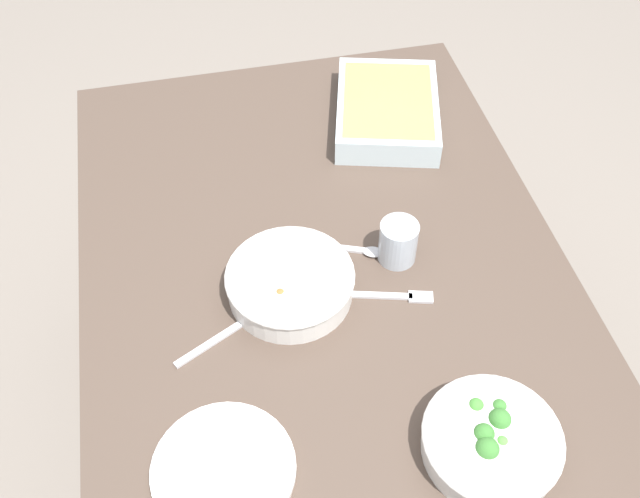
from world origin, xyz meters
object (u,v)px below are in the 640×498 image
at_px(fork_on_table, 392,296).
at_px(spoon_by_broccoli, 493,425).
at_px(side_plate, 223,469).
at_px(drink_cup, 398,243).
at_px(baking_dish, 387,109).
at_px(broccoli_bowl, 491,441).
at_px(spoon_by_stew, 231,330).
at_px(spoon_spare, 351,250).
at_px(stew_bowl, 290,282).

bearing_deg(fork_on_table, spoon_by_broccoli, 16.84).
bearing_deg(spoon_by_broccoli, fork_on_table, -163.16).
bearing_deg(side_plate, drink_cup, 133.09).
bearing_deg(baking_dish, side_plate, -32.20).
relative_size(broccoli_bowl, spoon_by_stew, 1.30).
relative_size(spoon_by_stew, spoon_spare, 0.97).
height_order(broccoli_bowl, spoon_by_stew, broccoli_bowl).
height_order(spoon_by_stew, spoon_spare, same).
xyz_separation_m(baking_dish, fork_on_table, (0.48, -0.13, -0.03)).
bearing_deg(side_plate, spoon_spare, 142.36).
bearing_deg(stew_bowl, baking_dish, 144.87).
relative_size(side_plate, spoon_spare, 1.29).
xyz_separation_m(stew_bowl, broccoli_bowl, (0.36, 0.24, -0.00)).
height_order(spoon_by_stew, fork_on_table, spoon_by_stew).
bearing_deg(spoon_spare, stew_bowl, -61.08).
bearing_deg(broccoli_bowl, spoon_by_broccoli, 149.08).
distance_m(spoon_by_stew, spoon_by_broccoli, 0.46).
xyz_separation_m(drink_cup, spoon_spare, (-0.03, -0.08, -0.03)).
relative_size(spoon_by_broccoli, fork_on_table, 0.91).
xyz_separation_m(baking_dish, spoon_by_stew, (0.49, -0.42, -0.03)).
relative_size(broccoli_bowl, side_plate, 0.97).
relative_size(side_plate, spoon_by_broccoli, 1.37).
distance_m(broccoli_bowl, spoon_by_stew, 0.47).
xyz_separation_m(broccoli_bowl, baking_dish, (-0.79, 0.06, 0.00)).
bearing_deg(stew_bowl, fork_on_table, 74.71).
xyz_separation_m(side_plate, spoon_spare, (-0.38, 0.29, -0.00)).
bearing_deg(spoon_by_broccoli, drink_cup, -172.35).
bearing_deg(spoon_by_stew, fork_on_table, 92.16).
bearing_deg(spoon_by_stew, baking_dish, 139.36).
bearing_deg(stew_bowl, broccoli_bowl, 33.28).
xyz_separation_m(stew_bowl, spoon_by_stew, (0.06, -0.12, -0.03)).
relative_size(baking_dish, spoon_by_stew, 2.11).
distance_m(spoon_spare, fork_on_table, 0.13).
distance_m(baking_dish, spoon_by_stew, 0.64).
height_order(drink_cup, side_plate, drink_cup).
height_order(broccoli_bowl, spoon_spare, broccoli_bowl).
distance_m(spoon_by_broccoli, fork_on_table, 0.29).
bearing_deg(spoon_by_broccoli, spoon_spare, -162.03).
distance_m(baking_dish, spoon_spare, 0.40).
height_order(stew_bowl, baking_dish, baking_dish).
xyz_separation_m(stew_bowl, side_plate, (0.31, -0.16, -0.03)).
bearing_deg(broccoli_bowl, baking_dish, 175.48).
bearing_deg(spoon_by_broccoli, side_plate, -92.49).
height_order(stew_bowl, broccoli_bowl, broccoli_bowl).
height_order(drink_cup, fork_on_table, drink_cup).
xyz_separation_m(drink_cup, spoon_by_broccoli, (0.37, 0.05, -0.03)).
bearing_deg(baking_dish, drink_cup, -13.10).
distance_m(stew_bowl, broccoli_bowl, 0.44).
bearing_deg(side_plate, broccoli_bowl, 82.20).
bearing_deg(stew_bowl, spoon_spare, 118.92).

